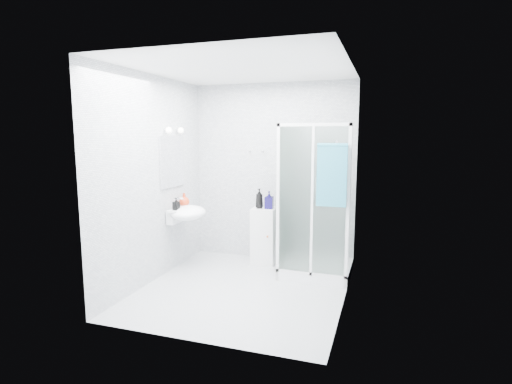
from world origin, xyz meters
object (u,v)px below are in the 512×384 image
(shampoo_bottle_b, at_px, (269,200))
(soap_dispenser_black, at_px, (176,204))
(wall_basin, at_px, (187,213))
(storage_cabinet, at_px, (264,236))
(hand_towel, at_px, (332,174))
(shampoo_bottle_a, at_px, (259,198))
(soap_dispenser_orange, at_px, (184,200))
(shower_enclosure, at_px, (310,242))

(shampoo_bottle_b, xyz_separation_m, soap_dispenser_black, (-1.07, -0.75, 0.01))
(wall_basin, height_order, storage_cabinet, wall_basin)
(soap_dispenser_black, bearing_deg, hand_towel, 1.91)
(shampoo_bottle_a, bearing_deg, soap_dispenser_orange, -156.28)
(soap_dispenser_orange, bearing_deg, wall_basin, -53.23)
(wall_basin, relative_size, hand_towel, 0.75)
(shower_enclosure, xyz_separation_m, hand_towel, (0.32, -0.40, 0.96))
(storage_cabinet, distance_m, shampoo_bottle_b, 0.54)
(wall_basin, relative_size, soap_dispenser_orange, 3.03)
(shampoo_bottle_b, bearing_deg, soap_dispenser_black, -145.19)
(wall_basin, height_order, shampoo_bottle_a, shampoo_bottle_a)
(shampoo_bottle_a, xyz_separation_m, shampoo_bottle_b, (0.14, 0.02, -0.02))
(wall_basin, distance_m, soap_dispenser_black, 0.22)
(storage_cabinet, bearing_deg, wall_basin, -151.45)
(wall_basin, height_order, soap_dispenser_orange, soap_dispenser_orange)
(soap_dispenser_orange, relative_size, soap_dispenser_black, 1.12)
(soap_dispenser_black, bearing_deg, shampoo_bottle_a, 38.10)
(wall_basin, bearing_deg, shampoo_bottle_b, 30.60)
(wall_basin, bearing_deg, storage_cabinet, 32.50)
(wall_basin, xyz_separation_m, storage_cabinet, (0.93, 0.59, -0.39))
(shower_enclosure, height_order, storage_cabinet, shower_enclosure)
(shower_enclosure, bearing_deg, soap_dispenser_orange, -174.62)
(wall_basin, bearing_deg, soap_dispenser_black, -114.53)
(soap_dispenser_black, bearing_deg, soap_dispenser_orange, 97.93)
(wall_basin, height_order, soap_dispenser_black, soap_dispenser_black)
(shampoo_bottle_b, height_order, soap_dispenser_black, shampoo_bottle_b)
(shampoo_bottle_a, bearing_deg, soap_dispenser_black, -141.90)
(shampoo_bottle_a, height_order, soap_dispenser_black, shampoo_bottle_a)
(shampoo_bottle_a, bearing_deg, shower_enclosure, -18.28)
(hand_towel, xyz_separation_m, shampoo_bottle_b, (-0.97, 0.68, -0.47))
(shower_enclosure, bearing_deg, shampoo_bottle_b, 156.88)
(wall_basin, bearing_deg, hand_towel, -2.47)
(storage_cabinet, distance_m, hand_towel, 1.60)
(hand_towel, xyz_separation_m, soap_dispenser_orange, (-2.08, 0.23, -0.45))
(wall_basin, xyz_separation_m, soap_dispenser_orange, (-0.11, 0.15, 0.16))
(shower_enclosure, relative_size, shampoo_bottle_a, 7.00)
(shower_enclosure, bearing_deg, storage_cabinet, 159.34)
(storage_cabinet, relative_size, soap_dispenser_orange, 4.39)
(wall_basin, relative_size, shampoo_bottle_b, 2.21)
(shampoo_bottle_b, bearing_deg, shampoo_bottle_a, -173.57)
(wall_basin, bearing_deg, soap_dispenser_orange, 126.77)
(wall_basin, xyz_separation_m, hand_towel, (1.97, -0.09, 0.61))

